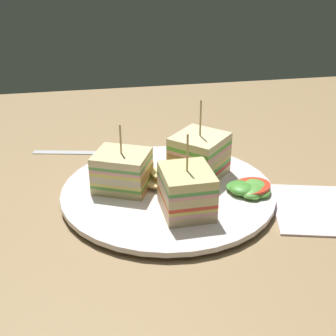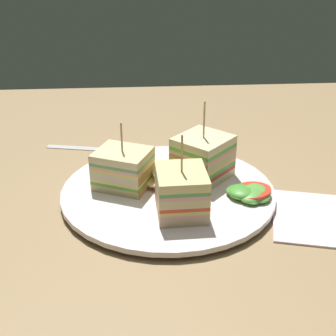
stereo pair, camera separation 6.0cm
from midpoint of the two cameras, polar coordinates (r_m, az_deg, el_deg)
ground_plane at (r=62.36cm, az=2.76°, el=-4.28°), size 102.33×99.33×1.80cm
plate at (r=61.55cm, az=2.79°, el=-2.97°), size 27.53×27.53×1.21cm
sandwich_wedge_0 at (r=55.22cm, az=4.72°, el=-2.98°), size 5.89×6.87×9.87cm
sandwich_wedge_1 at (r=63.57cm, az=6.88°, el=1.25°), size 9.13×9.15×10.64cm
sandwich_wedge_2 at (r=60.99cm, az=-2.60°, el=-0.14°), size 8.46×7.97×8.78cm
chip_pile at (r=61.46cm, az=2.43°, el=-1.02°), size 7.05×7.66×3.14cm
salad_garnish at (r=60.49cm, az=12.54°, el=-3.04°), size 6.27×6.51×1.50cm
spoon at (r=75.20cm, az=-5.00°, el=2.37°), size 13.65×4.57×1.00cm
napkin at (r=61.04cm, az=21.03°, el=-5.70°), size 14.80×14.66×0.50cm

